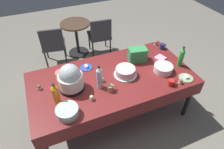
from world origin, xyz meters
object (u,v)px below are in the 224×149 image
at_px(dessert_plate_coral, 61,72).
at_px(coffee_mug_navy, 162,46).
at_px(cupcake_berry, 146,49).
at_px(maroon_chair_right, 100,34).
at_px(cupcake_mint, 92,98).
at_px(soda_bottle_water, 99,78).
at_px(round_cafe_table, 76,33).
at_px(slow_cooker, 70,79).
at_px(dessert_plate_cobalt, 86,67).
at_px(frosted_layer_cake, 125,72).
at_px(cupcake_lemon, 102,80).
at_px(soda_bottle_orange_juice, 56,94).
at_px(ceramic_snack_bowl, 163,68).
at_px(coffee_mug_tan, 110,88).
at_px(maroon_chair_left, 53,44).
at_px(dessert_plate_sage, 186,78).
at_px(glass_salad_bowl, 67,112).
at_px(coffee_mug_red, 171,82).
at_px(cupcake_rose, 156,43).
at_px(soda_carton, 137,54).
at_px(soda_bottle_lime_soda, 181,57).
at_px(cupcake_vanilla, 39,87).
at_px(cupcake_cocoa, 181,81).
at_px(potluck_table, 112,81).

distance_m(dessert_plate_coral, coffee_mug_navy, 1.63).
height_order(cupcake_berry, maroon_chair_right, maroon_chair_right).
relative_size(dessert_plate_coral, cupcake_mint, 2.42).
xyz_separation_m(soda_bottle_water, round_cafe_table, (0.16, 1.93, -0.41)).
relative_size(slow_cooker, dessert_plate_cobalt, 2.10).
bearing_deg(dessert_plate_coral, frosted_layer_cake, -25.56).
bearing_deg(dessert_plate_cobalt, dessert_plate_coral, 174.91).
height_order(cupcake_mint, round_cafe_table, cupcake_mint).
distance_m(cupcake_lemon, soda_bottle_water, 0.17).
distance_m(frosted_layer_cake, dessert_plate_coral, 0.89).
bearing_deg(soda_bottle_orange_juice, frosted_layer_cake, 8.55).
bearing_deg(ceramic_snack_bowl, coffee_mug_tan, -175.16).
bearing_deg(maroon_chair_left, dessert_plate_sage, -53.53).
distance_m(frosted_layer_cake, cupcake_berry, 0.69).
xyz_separation_m(soda_bottle_water, coffee_mug_navy, (1.23, 0.44, -0.12)).
bearing_deg(glass_salad_bowl, frosted_layer_cake, 22.14).
distance_m(dessert_plate_cobalt, coffee_mug_navy, 1.27).
xyz_separation_m(coffee_mug_red, maroon_chair_left, (-1.21, 2.02, -0.30)).
height_order(dessert_plate_cobalt, cupcake_rose, cupcake_rose).
relative_size(dessert_plate_coral, dessert_plate_cobalt, 0.95).
bearing_deg(coffee_mug_navy, coffee_mug_red, -115.88).
bearing_deg(cupcake_lemon, dessert_plate_coral, 140.25).
relative_size(cupcake_berry, soda_carton, 0.26).
distance_m(slow_cooker, cupcake_rose, 1.60).
distance_m(glass_salad_bowl, cupcake_rose, 1.88).
bearing_deg(soda_bottle_orange_juice, maroon_chair_left, 83.62).
height_order(slow_cooker, soda_bottle_orange_juice, slow_cooker).
xyz_separation_m(cupcake_mint, round_cafe_table, (0.32, 2.10, -0.28)).
bearing_deg(round_cafe_table, maroon_chair_right, -26.91).
distance_m(cupcake_berry, coffee_mug_tan, 1.05).
xyz_separation_m(frosted_layer_cake, soda_bottle_orange_juice, (-0.95, -0.14, 0.09)).
height_order(dessert_plate_coral, soda_bottle_lime_soda, soda_bottle_lime_soda).
relative_size(coffee_mug_tan, coffee_mug_red, 0.99).
distance_m(soda_carton, maroon_chair_left, 1.77).
relative_size(maroon_chair_left, maroon_chair_right, 1.00).
height_order(soda_bottle_water, soda_carton, soda_bottle_water).
xyz_separation_m(frosted_layer_cake, cupcake_berry, (0.55, 0.41, -0.02)).
distance_m(ceramic_snack_bowl, dessert_plate_coral, 1.42).
relative_size(ceramic_snack_bowl, cupcake_vanilla, 3.83).
bearing_deg(ceramic_snack_bowl, dessert_plate_cobalt, 153.49).
bearing_deg(round_cafe_table, cupcake_cocoa, -69.97).
xyz_separation_m(cupcake_vanilla, round_cafe_table, (0.88, 1.67, -0.28)).
bearing_deg(frosted_layer_cake, cupcake_berry, 36.60).
bearing_deg(soda_bottle_orange_juice, potluck_table, 12.29).
distance_m(coffee_mug_red, maroon_chair_right, 2.06).
bearing_deg(cupcake_rose, cupcake_cocoa, -102.69).
distance_m(cupcake_berry, coffee_mug_red, 0.82).
height_order(ceramic_snack_bowl, dessert_plate_sage, ceramic_snack_bowl).
bearing_deg(frosted_layer_cake, coffee_mug_tan, -146.84).
bearing_deg(soda_bottle_lime_soda, ceramic_snack_bowl, -175.87).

